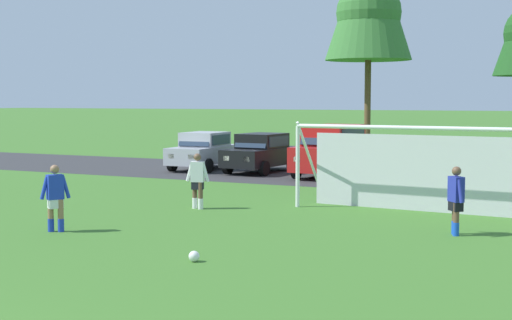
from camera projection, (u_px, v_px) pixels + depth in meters
ground_plane at (291, 207)px, 21.82m from camera, size 400.00×400.00×0.00m
parking_lot_strip at (376, 177)px, 30.02m from camera, size 52.00×8.40×0.01m
soccer_ball at (194, 256)px, 14.42m from camera, size 0.22×0.22×0.22m
soccer_goal at (426, 167)px, 20.63m from camera, size 7.52×2.40×2.57m
player_striker_near at (198, 181)px, 21.37m from camera, size 0.75×0.34×1.64m
player_midfield_center at (55, 198)px, 17.65m from camera, size 0.53×0.63×1.64m
player_defender_far at (456, 201)px, 17.22m from camera, size 0.49×0.66×1.64m
parked_car_slot_far_left at (204, 151)px, 33.44m from camera, size 2.15×4.26×1.72m
parked_car_slot_left at (261, 153)px, 32.18m from camera, size 2.26×4.31×1.72m
parked_car_slot_center_left at (332, 150)px, 30.39m from camera, size 2.31×4.69×2.16m
parked_car_slot_center at (408, 158)px, 28.93m from camera, size 2.26×4.31×1.72m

